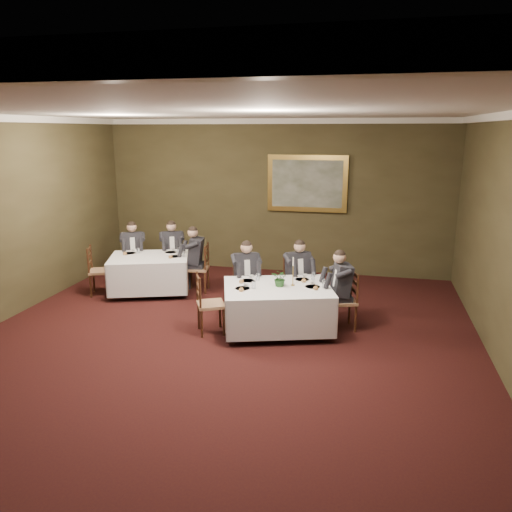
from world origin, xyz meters
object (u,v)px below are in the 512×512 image
at_px(chair_sec_backleft, 134,269).
at_px(painting, 307,184).
at_px(chair_main_backleft, 246,297).
at_px(chair_main_endright, 343,312).
at_px(table_main, 277,305).
at_px(diner_sec_backleft, 134,259).
at_px(candlestick, 293,275).
at_px(diner_main_backleft, 246,285).
at_px(chair_main_endleft, 210,316).
at_px(diner_main_backright, 297,284).
at_px(chair_sec_backright, 173,268).
at_px(chair_sec_endleft, 101,281).
at_px(chair_main_backright, 297,296).
at_px(diner_sec_backright, 173,258).
at_px(centerpiece, 280,277).
at_px(diner_sec_endright, 198,267).
at_px(table_second, 150,271).
at_px(diner_main_endright, 343,299).

xyz_separation_m(chair_sec_backleft, painting, (3.56, 1.57, 1.79)).
bearing_deg(chair_main_backleft, chair_main_endright, 143.05).
relative_size(table_main, diner_sec_backleft, 1.53).
relative_size(chair_main_endright, candlestick, 2.03).
relative_size(diner_main_backleft, chair_main_endleft, 1.35).
relative_size(table_main, diner_main_backright, 1.53).
relative_size(chair_sec_backright, chair_sec_endleft, 1.00).
bearing_deg(diner_main_backright, chair_sec_endleft, -32.03).
bearing_deg(chair_main_backright, chair_main_endleft, 16.10).
relative_size(table_main, chair_main_backleft, 2.06).
bearing_deg(chair_sec_backleft, chair_main_backleft, 130.48).
relative_size(diner_main_backright, chair_main_endright, 1.35).
height_order(chair_sec_backleft, diner_sec_backleft, diner_sec_backleft).
distance_m(chair_main_backright, diner_sec_backleft, 3.87).
relative_size(diner_sec_backright, chair_sec_endleft, 1.35).
bearing_deg(centerpiece, diner_sec_endright, 140.46).
height_order(chair_sec_backleft, centerpiece, centerpiece).
bearing_deg(diner_sec_backleft, chair_sec_endleft, 47.90).
bearing_deg(candlestick, chair_sec_endleft, 166.97).
relative_size(centerpiece, candlestick, 0.61).
height_order(chair_main_backleft, chair_sec_endleft, same).
bearing_deg(diner_sec_backright, diner_sec_endright, 119.55).
bearing_deg(table_second, chair_main_backleft, -16.85).
bearing_deg(chair_sec_backright, diner_main_backleft, 118.20).
bearing_deg(table_second, chair_sec_backleft, 136.46).
bearing_deg(chair_main_backleft, candlestick, 123.15).
relative_size(chair_main_backright, diner_sec_endright, 0.74).
height_order(diner_sec_backleft, diner_sec_endright, same).
xyz_separation_m(diner_main_backleft, chair_sec_endleft, (-3.13, 0.35, -0.23)).
height_order(diner_main_backleft, centerpiece, diner_main_backleft).
distance_m(table_second, diner_main_endright, 4.09).
xyz_separation_m(diner_main_endright, chair_sec_backright, (-3.82, 1.95, -0.23)).
bearing_deg(diner_main_backleft, table_main, 110.60).
bearing_deg(chair_main_endleft, centerpiece, 81.43).
distance_m(diner_main_endright, centerpiece, 1.12).
distance_m(diner_sec_backleft, painting, 4.20).
xyz_separation_m(diner_main_backleft, diner_sec_backleft, (-2.85, 1.29, 0.00)).
bearing_deg(chair_sec_backright, diner_sec_backleft, -4.87).
bearing_deg(chair_sec_backright, candlestick, 119.82).
distance_m(chair_main_endleft, chair_sec_backleft, 3.43).
relative_size(diner_main_backright, diner_main_endright, 1.00).
height_order(chair_main_backleft, diner_main_backleft, diner_main_backleft).
relative_size(diner_main_backleft, chair_main_backright, 1.35).
distance_m(diner_sec_endright, chair_sec_endleft, 1.98).
xyz_separation_m(table_main, painting, (0.00, 3.57, 1.63)).
bearing_deg(chair_sec_backright, chair_main_endleft, 98.85).
distance_m(diner_main_endright, chair_sec_endleft, 4.95).
distance_m(diner_main_backright, chair_sec_endleft, 4.03).
bearing_deg(painting, chair_sec_endleft, -146.85).
xyz_separation_m(table_second, diner_sec_backleft, (-0.65, 0.61, 0.06)).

